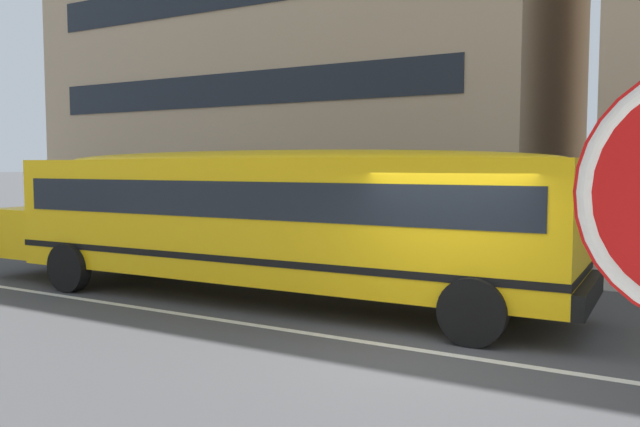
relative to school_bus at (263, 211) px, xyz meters
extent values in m
plane|color=#424244|center=(4.10, -1.74, -1.72)|extent=(400.00, 400.00, 0.00)
cube|color=gray|center=(4.10, 5.79, -1.71)|extent=(120.00, 3.00, 0.01)
cube|color=silver|center=(4.10, -1.74, -1.72)|extent=(110.00, 0.16, 0.01)
cube|color=yellow|center=(0.25, 0.01, -0.11)|extent=(11.12, 2.80, 2.21)
cube|color=yellow|center=(-6.08, -0.16, -0.66)|extent=(1.66, 2.15, 1.11)
cube|color=black|center=(-6.89, -0.18, -1.04)|extent=(0.27, 2.52, 0.36)
cube|color=black|center=(5.86, 0.15, -1.04)|extent=(0.27, 2.52, 0.36)
cube|color=black|center=(0.25, 0.01, 0.29)|extent=(10.46, 2.82, 0.64)
cube|color=black|center=(0.25, 0.01, -0.77)|extent=(11.14, 2.83, 0.12)
ellipsoid|color=yellow|center=(0.25, 0.01, 0.99)|extent=(10.68, 2.58, 0.36)
cylinder|color=red|center=(-3.33, 1.35, -0.22)|extent=(0.45, 0.45, 0.03)
cylinder|color=black|center=(-3.92, -1.36, -1.22)|extent=(1.01, 0.31, 1.01)
cylinder|color=black|center=(-3.98, 1.16, -1.22)|extent=(1.01, 0.31, 1.01)
cylinder|color=black|center=(4.49, -1.14, -1.22)|extent=(1.01, 0.31, 1.01)
cylinder|color=black|center=(4.42, 1.37, -1.22)|extent=(1.01, 0.31, 1.01)
cylinder|color=black|center=(-14.04, 4.13, -1.42)|extent=(0.61, 0.21, 0.60)
cube|color=black|center=(-6.39, 7.27, 0.20)|extent=(15.96, 0.04, 1.10)
cube|color=black|center=(-6.39, 7.27, 3.40)|extent=(15.96, 0.04, 1.10)
camera|label=1|loc=(7.23, -10.27, 0.90)|focal=36.62mm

